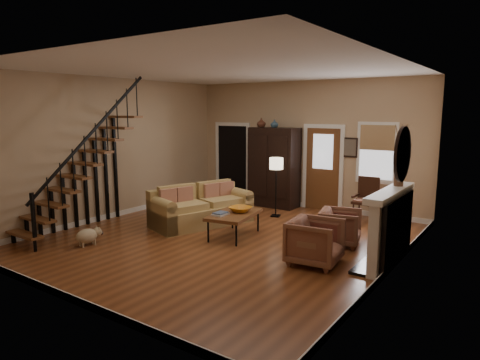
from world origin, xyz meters
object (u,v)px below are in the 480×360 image
Objects in this scene: armchair_right at (340,227)px; floor_lamp at (276,187)px; armchair_left at (315,242)px; side_chair at (365,200)px; armoire at (274,167)px; sofa at (202,206)px; coffee_table at (234,225)px.

armchair_right is 0.53× the size of floor_lamp.
side_chair is (-0.24, 3.23, 0.13)m from armchair_left.
armoire is at bearing 175.52° from side_chair.
sofa is 3.76m from side_chair.
armoire is 1.22m from floor_lamp.
armoire is 2.50× the size of armchair_left.
armchair_left is 3.24m from side_chair.
armchair_left is at bearing -14.11° from coffee_table.
coffee_table is 1.71× the size of armchair_right.
armchair_right is at bearing -38.50° from armoire.
armoire reaches higher than armchair_left.
armchair_right is (2.74, -2.18, -0.71)m from armoire.
armchair_left is 1.12× the size of armchair_right.
side_chair is at bearing -8.50° from armchair_right.
armchair_left is at bearing -50.80° from armoire.
armoire is at bearing 104.84° from coffee_table.
armoire is at bearing 37.54° from armchair_right.
sofa reaches higher than armchair_left.
side_chair reaches higher than coffee_table.
floor_lamp is at bearing 46.56° from armchair_right.
sofa is 3.13m from armchair_right.
coffee_table is 1.53× the size of armchair_left.
armchair_right is at bearing 20.61° from coffee_table.
coffee_table is at bearing 69.72° from armchair_left.
floor_lamp is at bearing 76.03° from sofa.
armchair_left reaches higher than coffee_table.
armchair_right is 0.74× the size of side_chair.
floor_lamp is at bearing -157.72° from side_chair.
sofa is at bearing -98.11° from armoire.
floor_lamp reaches higher than coffee_table.
coffee_table is 2.10m from armchair_right.
armoire reaches higher than sofa.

